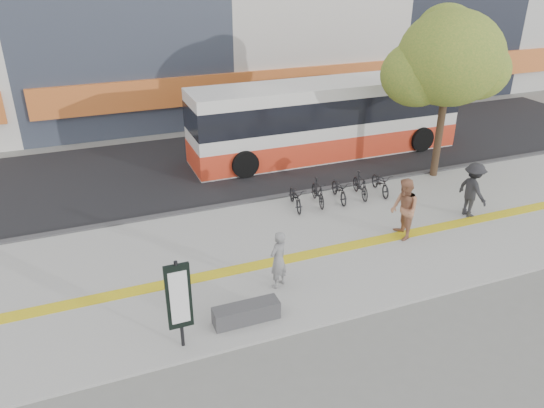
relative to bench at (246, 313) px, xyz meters
name	(u,v)px	position (x,y,z in m)	size (l,w,h in m)	color
ground	(322,275)	(2.60, 1.20, -0.30)	(120.00, 120.00, 0.00)	slate
sidewalk	(300,248)	(2.60, 2.70, -0.27)	(40.00, 7.00, 0.08)	gray
tactile_strip	(307,255)	(2.60, 2.20, -0.22)	(40.00, 0.45, 0.01)	yellow
street	(227,163)	(2.60, 10.20, -0.28)	(40.00, 8.00, 0.06)	black
curb	(260,200)	(2.60, 6.20, -0.23)	(40.00, 0.25, 0.14)	#38383B
bench	(246,313)	(0.00, 0.00, 0.00)	(1.60, 0.45, 0.45)	#38383B
signboard	(179,298)	(-1.60, -0.31, 1.06)	(0.55, 0.10, 2.20)	black
street_tree	(447,60)	(9.78, 6.02, 4.21)	(4.40, 3.80, 6.31)	#322416
bus	(326,121)	(6.93, 9.70, 1.22)	(11.73, 2.78, 3.12)	silver
bicycle_row	(339,189)	(5.24, 5.20, 0.19)	(4.14, 1.59, 0.89)	black
seated_woman	(278,260)	(1.25, 1.08, 0.57)	(0.58, 0.38, 1.60)	black
pedestrian_tan	(404,209)	(5.75, 2.11, 0.73)	(0.93, 0.73, 1.92)	#A1694B
pedestrian_dark	(473,190)	(8.71, 2.56, 0.70)	(1.20, 0.69, 1.86)	black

